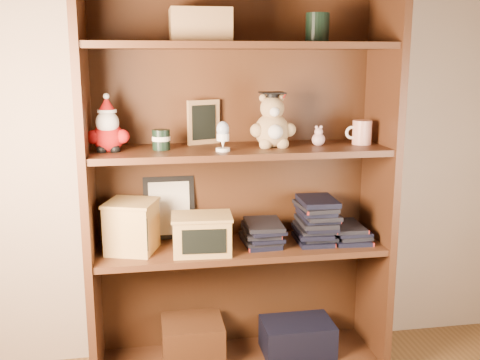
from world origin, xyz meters
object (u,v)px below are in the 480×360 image
at_px(teacher_mug, 361,132).
at_px(grad_teddy_bear, 272,126).
at_px(treats_box, 132,226).
at_px(bookcase, 237,187).

bearing_deg(teacher_mug, grad_teddy_bear, -178.97).
bearing_deg(treats_box, bookcase, 6.90).
relative_size(bookcase, treats_box, 6.89).
bearing_deg(grad_teddy_bear, teacher_mug, 1.03).
height_order(grad_teddy_bear, treats_box, grad_teddy_bear).
xyz_separation_m(grad_teddy_bear, teacher_mug, (0.37, 0.01, -0.04)).
xyz_separation_m(bookcase, teacher_mug, (0.50, -0.05, 0.22)).
distance_m(bookcase, teacher_mug, 0.55).
relative_size(grad_teddy_bear, treats_box, 0.95).
xyz_separation_m(bookcase, grad_teddy_bear, (0.13, -0.06, 0.25)).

